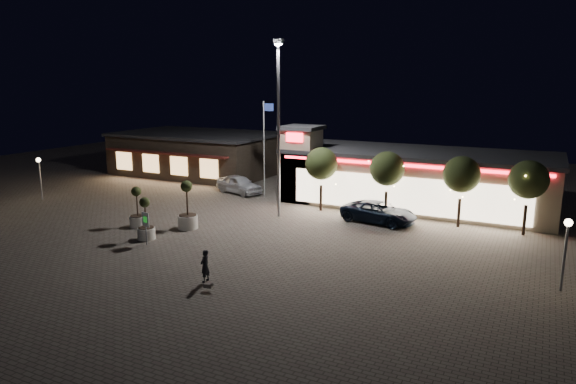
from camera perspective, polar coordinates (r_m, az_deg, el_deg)
The scene contains 19 objects.
ground at distance 31.69m, azimuth -11.06°, elevation -5.58°, with size 90.00×90.00×0.00m, color #61594E.
retail_building at distance 41.24m, azimuth 13.41°, elevation 1.61°, with size 20.40×8.40×6.10m.
restaurant_building at distance 55.08m, azimuth -10.01°, elevation 4.31°, with size 16.40×11.00×4.30m.
floodlight_pole at distance 35.94m, azimuth -1.06°, elevation 8.16°, with size 0.60×0.40×12.38m.
flagpole at distance 42.38m, azimuth -2.57°, elevation 5.68°, with size 0.95×0.10×8.00m.
lamp_post_west at distance 46.56m, azimuth -25.89°, elevation 2.20°, with size 0.36×0.36×3.48m.
lamp_post_east at distance 26.69m, azimuth 28.53°, elevation -4.75°, with size 0.36×0.36×3.48m.
string_tree_a at distance 38.17m, azimuth 3.73°, elevation 3.15°, with size 2.42×2.42×4.79m.
string_tree_b at distance 36.54m, azimuth 10.96°, elevation 2.54°, with size 2.42×2.42×4.79m.
string_tree_c at distance 35.53m, azimuth 18.73°, elevation 1.84°, with size 2.42×2.42×4.79m.
string_tree_d at distance 35.22m, azimuth 25.17°, elevation 1.24°, with size 2.42×2.42×4.79m.
pickup_truck at distance 35.93m, azimuth 10.05°, elevation -2.21°, with size 2.40×5.22×1.45m, color black.
white_sedan at distance 44.79m, azimuth -5.46°, elevation 0.87°, with size 1.87×4.65×1.59m, color silver.
pedestrian at distance 25.42m, azimuth -9.21°, elevation -8.11°, with size 0.58×0.38×1.60m, color black.
dog at distance 24.53m, azimuth -8.77°, elevation -10.22°, with size 0.49×0.27×0.26m.
planter_left at distance 35.66m, azimuth -16.36°, elevation -2.43°, with size 1.13×1.13×2.77m.
planter_mid at distance 32.80m, azimuth -15.49°, elevation -3.70°, with size 1.08×1.08×2.66m.
planter_right at distance 34.51m, azimuth -11.10°, elevation -2.38°, with size 1.32×1.32×3.24m.
valet_sign at distance 31.55m, azimuth -15.54°, elevation -3.25°, with size 0.65×0.23×1.99m.
Camera 1 is at (18.74, -23.70, 9.56)m, focal length 32.00 mm.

